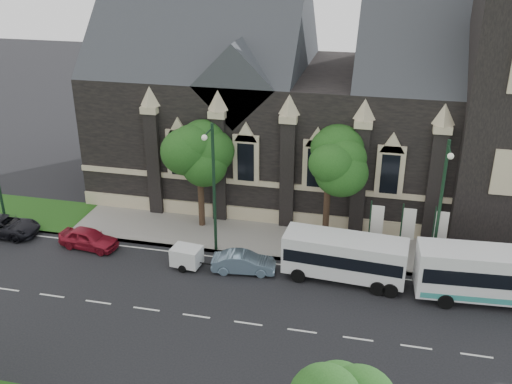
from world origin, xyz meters
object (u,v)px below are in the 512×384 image
(tree_walk_right, at_px, (333,161))
(banner_flag_center, at_px, (406,227))
(street_lamp_near, at_px, (441,203))
(banner_flag_right, at_px, (438,230))
(tree_walk_left, at_px, (203,152))
(car_far_black, at_px, (5,226))
(street_lamp_mid, at_px, (213,183))
(shuttle_bus, at_px, (345,256))
(sedan, at_px, (244,263))
(car_far_red, at_px, (89,238))
(banner_flag_left, at_px, (374,224))
(box_trailer, at_px, (187,256))

(tree_walk_right, distance_m, banner_flag_center, 6.36)
(street_lamp_near, height_order, banner_flag_right, street_lamp_near)
(tree_walk_right, xyz_separation_m, banner_flag_right, (7.08, -1.71, -3.43))
(tree_walk_left, height_order, car_far_black, tree_walk_left)
(tree_walk_right, height_order, car_far_black, tree_walk_right)
(banner_flag_right, bearing_deg, tree_walk_right, 166.40)
(street_lamp_mid, relative_size, shuttle_bus, 1.19)
(street_lamp_near, xyz_separation_m, banner_flag_center, (-1.71, 1.91, -2.73))
(street_lamp_near, bearing_deg, sedan, -170.45)
(tree_walk_right, relative_size, car_far_red, 1.89)
(tree_walk_right, bearing_deg, banner_flag_left, -29.10)
(tree_walk_left, xyz_separation_m, car_far_black, (-13.48, -4.50, -5.05))
(box_trailer, relative_size, car_far_black, 0.55)
(tree_walk_left, xyz_separation_m, banner_flag_center, (14.08, -1.70, -3.35))
(shuttle_bus, xyz_separation_m, car_far_red, (-17.27, 0.08, -0.95))
(banner_flag_left, distance_m, sedan, 8.88)
(tree_walk_right, height_order, banner_flag_left, tree_walk_right)
(tree_walk_left, bearing_deg, banner_flag_left, -8.02)
(tree_walk_left, relative_size, shuttle_bus, 1.01)
(car_far_black, bearing_deg, street_lamp_mid, -87.76)
(street_lamp_mid, xyz_separation_m, shuttle_bus, (8.71, -1.37, -3.45))
(shuttle_bus, bearing_deg, street_lamp_mid, 175.24)
(street_lamp_mid, relative_size, car_far_red, 2.18)
(banner_flag_left, bearing_deg, car_far_black, -173.75)
(box_trailer, xyz_separation_m, sedan, (3.69, 0.27, -0.14))
(tree_walk_left, distance_m, banner_flag_left, 12.66)
(tree_walk_left, height_order, banner_flag_left, tree_walk_left)
(street_lamp_mid, bearing_deg, tree_walk_left, 116.47)
(tree_walk_right, relative_size, banner_flag_right, 1.95)
(banner_flag_center, height_order, shuttle_bus, banner_flag_center)
(street_lamp_near, height_order, box_trailer, street_lamp_near)
(banner_flag_left, distance_m, shuttle_bus, 3.71)
(box_trailer, bearing_deg, banner_flag_center, 23.41)
(street_lamp_near, bearing_deg, car_far_red, -176.72)
(tree_walk_left, relative_size, street_lamp_mid, 0.85)
(tree_walk_right, distance_m, banner_flag_right, 8.05)
(banner_flag_center, bearing_deg, tree_walk_right, 161.36)
(banner_flag_right, height_order, sedan, banner_flag_right)
(street_lamp_mid, distance_m, shuttle_bus, 9.47)
(car_far_black, bearing_deg, tree_walk_left, -72.63)
(banner_flag_right, height_order, box_trailer, banner_flag_right)
(street_lamp_mid, bearing_deg, banner_flag_right, 7.60)
(tree_walk_left, xyz_separation_m, street_lamp_near, (15.80, -3.61, -0.62))
(tree_walk_left, bearing_deg, tree_walk_right, 0.06)
(street_lamp_mid, bearing_deg, banner_flag_center, 8.82)
(shuttle_bus, bearing_deg, street_lamp_near, 18.70)
(banner_flag_center, bearing_deg, street_lamp_near, -48.07)
(tree_walk_right, xyz_separation_m, street_lamp_near, (6.79, -3.62, -0.71))
(street_lamp_mid, bearing_deg, sedan, -38.19)
(car_far_black, bearing_deg, tree_walk_right, -79.76)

